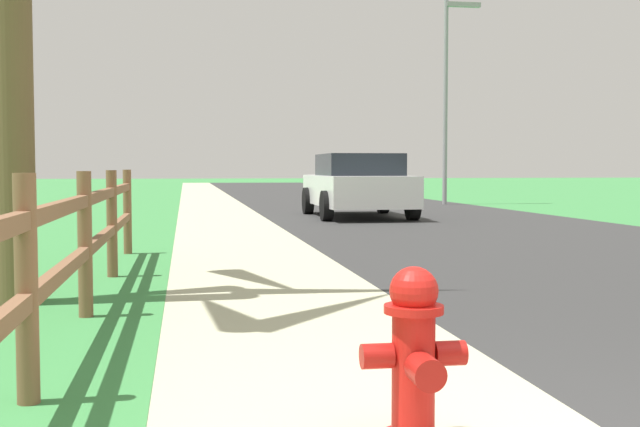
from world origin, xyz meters
The scene contains 8 objects.
ground_plane centered at (0.00, 25.00, 0.00)m, with size 120.00×120.00×0.00m, color #388040.
road_asphalt centered at (3.50, 27.00, 0.00)m, with size 7.00×66.00×0.01m, color #2F2F2F.
curb_concrete centered at (-3.00, 27.00, 0.00)m, with size 6.00×66.00×0.01m, color #B2B18E.
grass_verge centered at (-4.50, 27.00, 0.01)m, with size 5.00×66.00×0.00m, color #388040.
fire_hydrant centered at (-0.87, 0.99, 0.38)m, with size 0.45×0.39×0.74m.
rail_fence centered at (-2.58, 4.13, 0.66)m, with size 0.11×9.37×1.13m.
parked_suv_white centered at (2.17, 16.22, 0.76)m, with size 2.16×4.42×1.48m.
street_lamp centered at (6.37, 22.16, 3.80)m, with size 1.17×0.20×6.40m.
Camera 1 is at (-1.82, -2.24, 1.16)m, focal length 45.22 mm.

